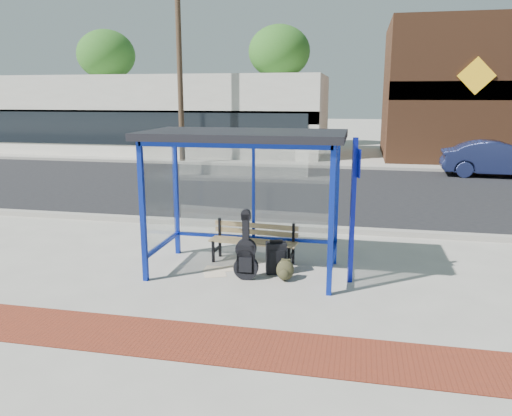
% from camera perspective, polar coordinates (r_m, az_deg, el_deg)
% --- Properties ---
extents(ground, '(120.00, 120.00, 0.00)m').
position_cam_1_polar(ground, '(8.74, -1.31, -7.26)').
color(ground, '#B2ADA0').
rests_on(ground, ground).
extents(brick_paver_strip, '(60.00, 1.00, 0.01)m').
position_cam_1_polar(brick_paver_strip, '(6.44, -6.73, -14.92)').
color(brick_paver_strip, maroon).
rests_on(brick_paver_strip, ground).
extents(curb_near, '(60.00, 0.25, 0.12)m').
position_cam_1_polar(curb_near, '(11.44, 1.98, -2.11)').
color(curb_near, gray).
rests_on(curb_near, ground).
extents(street_asphalt, '(60.00, 10.00, 0.00)m').
position_cam_1_polar(street_asphalt, '(16.38, 5.04, 2.16)').
color(street_asphalt, black).
rests_on(street_asphalt, ground).
extents(curb_far, '(60.00, 0.25, 0.12)m').
position_cam_1_polar(curb_far, '(21.38, 6.68, 4.76)').
color(curb_far, gray).
rests_on(curb_far, ground).
extents(far_sidewalk, '(60.00, 4.00, 0.01)m').
position_cam_1_polar(far_sidewalk, '(23.27, 7.11, 5.24)').
color(far_sidewalk, '#B2ADA0').
rests_on(far_sidewalk, ground).
extents(bus_shelter, '(3.30, 1.80, 2.42)m').
position_cam_1_polar(bus_shelter, '(8.33, -1.27, 6.41)').
color(bus_shelter, '#0E259F').
rests_on(bus_shelter, ground).
extents(storefront_white, '(18.00, 6.04, 4.00)m').
position_cam_1_polar(storefront_white, '(28.18, -11.09, 10.46)').
color(storefront_white, silver).
rests_on(storefront_white, ground).
extents(storefront_brown, '(10.00, 7.08, 6.40)m').
position_cam_1_polar(storefront_brown, '(27.19, 25.41, 11.96)').
color(storefront_brown, '#59331E').
rests_on(storefront_brown, ground).
extents(tree_left, '(3.60, 3.60, 7.03)m').
position_cam_1_polar(tree_left, '(34.03, -16.74, 16.34)').
color(tree_left, '#4C3826').
rests_on(tree_left, ground).
extents(tree_mid, '(3.60, 3.60, 7.03)m').
position_cam_1_polar(tree_mid, '(30.49, 2.68, 17.33)').
color(tree_mid, '#4C3826').
rests_on(tree_mid, ground).
extents(utility_pole_west, '(1.60, 0.24, 8.00)m').
position_cam_1_polar(utility_pole_west, '(22.83, -8.71, 15.38)').
color(utility_pole_west, '#4C3826').
rests_on(utility_pole_west, ground).
extents(bench, '(1.63, 0.53, 0.75)m').
position_cam_1_polar(bench, '(9.10, -0.24, -3.62)').
color(bench, black).
rests_on(bench, ground).
extents(guitar_bag, '(0.42, 0.14, 1.12)m').
position_cam_1_polar(guitar_bag, '(8.25, -1.16, -5.47)').
color(guitar_bag, black).
rests_on(guitar_bag, ground).
extents(suitcase, '(0.39, 0.31, 0.60)m').
position_cam_1_polar(suitcase, '(8.57, 2.32, -5.73)').
color(suitcase, black).
rests_on(suitcase, ground).
extents(backpack, '(0.30, 0.27, 0.35)m').
position_cam_1_polar(backpack, '(8.30, 3.33, -7.15)').
color(backpack, '#302E1A').
rests_on(backpack, ground).
extents(sign_post, '(0.14, 0.29, 2.36)m').
position_cam_1_polar(sign_post, '(8.05, 11.08, 0.58)').
color(sign_post, '#0D1794').
rests_on(sign_post, ground).
extents(newspaper_a, '(0.46, 0.42, 0.01)m').
position_cam_1_polar(newspaper_a, '(8.62, -4.70, -7.58)').
color(newspaper_a, white).
rests_on(newspaper_a, ground).
extents(newspaper_b, '(0.35, 0.28, 0.01)m').
position_cam_1_polar(newspaper_b, '(8.90, -4.79, -6.92)').
color(newspaper_b, white).
rests_on(newspaper_b, ground).
extents(newspaper_c, '(0.45, 0.43, 0.01)m').
position_cam_1_polar(newspaper_c, '(8.90, -2.73, -6.89)').
color(newspaper_c, white).
rests_on(newspaper_c, ground).
extents(parked_car, '(4.14, 1.66, 1.34)m').
position_cam_1_polar(parked_car, '(20.85, 25.96, 5.05)').
color(parked_car, '#192047').
rests_on(parked_car, ground).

